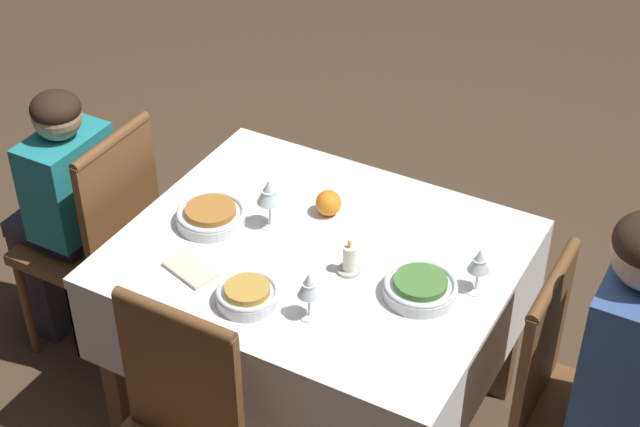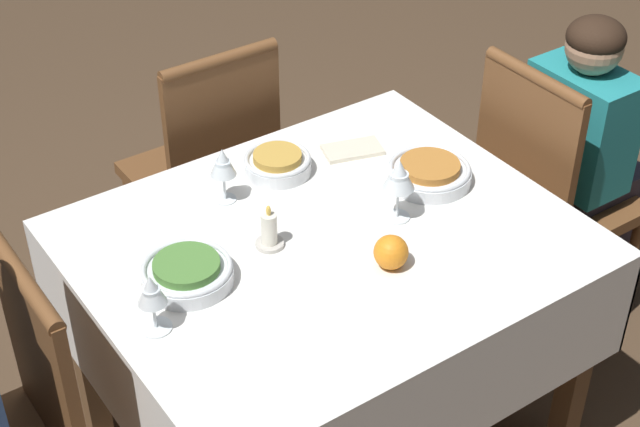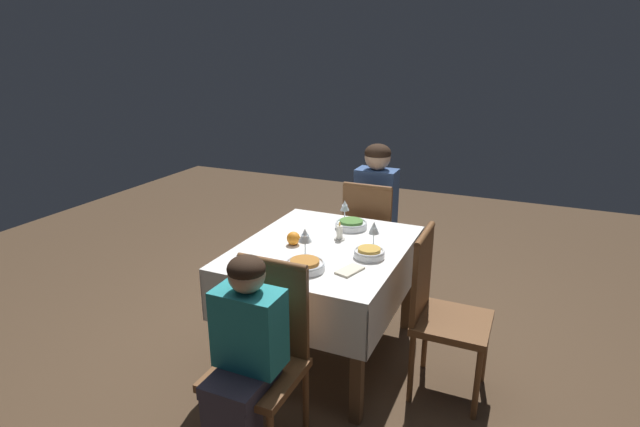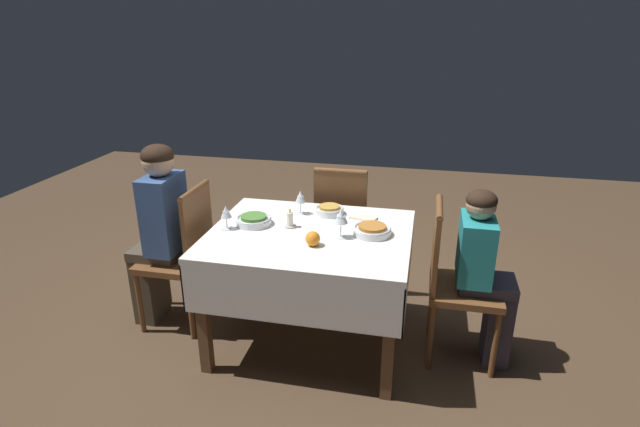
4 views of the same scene
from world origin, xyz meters
The scene contains 15 objects.
ground_plane centered at (0.00, 0.00, 0.00)m, with size 8.00×8.00×0.00m, color #4C3826.
dining_table centered at (0.00, 0.00, 0.63)m, with size 1.15×0.95×0.73m.
chair_east centered at (0.82, -0.03, 0.52)m, with size 0.40×0.40×0.94m.
chair_west centered at (-0.82, -0.05, 0.52)m, with size 0.40×0.40×0.94m.
person_adult_denim centered at (0.97, -0.03, 0.68)m, with size 0.34×0.30×1.19m.
person_child_teal centered at (-0.98, -0.05, 0.57)m, with size 0.33×0.30×1.04m.
bowl_east centered at (0.35, -0.04, 0.76)m, with size 0.21×0.21×0.06m.
wine_glass_east centered at (0.48, 0.05, 0.83)m, with size 0.07×0.07×0.14m.
bowl_west centered at (-0.35, -0.04, 0.76)m, with size 0.22×0.22×0.06m.
wine_glass_west centered at (-0.19, 0.03, 0.85)m, with size 0.08×0.08×0.17m.
bowl_south centered at (-0.06, -0.30, 0.76)m, with size 0.18×0.18×0.06m.
wine_glass_south centered at (0.12, -0.27, 0.84)m, with size 0.06×0.06×0.15m.
candle_centerpiece centered at (0.13, -0.05, 0.77)m, with size 0.07×0.07×0.12m.
orange_fruit centered at (-0.06, 0.17, 0.77)m, with size 0.08×0.08×0.08m, color orange.
napkin_red_folded centered at (-0.27, -0.27, 0.74)m, with size 0.18×0.13×0.01m.
Camera 1 is at (1.11, -2.00, 2.55)m, focal length 55.00 mm.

